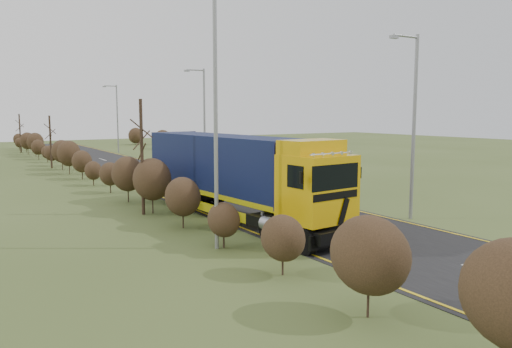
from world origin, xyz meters
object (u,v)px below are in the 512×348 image
(car_red_hatchback, at_px, (255,169))
(car_blue_sedan, at_px, (196,159))
(speed_sign, at_px, (225,159))
(streetlight_near, at_px, (413,119))
(lorry, at_px, (238,171))

(car_red_hatchback, relative_size, car_blue_sedan, 0.89)
(car_blue_sedan, height_order, speed_sign, speed_sign)
(car_red_hatchback, xyz_separation_m, speed_sign, (-2.47, 0.77, 0.88))
(streetlight_near, relative_size, speed_sign, 4.23)
(car_red_hatchback, xyz_separation_m, streetlight_near, (-2.52, -18.70, 4.41))
(streetlight_near, bearing_deg, lorry, 147.40)
(car_red_hatchback, distance_m, speed_sign, 2.73)
(lorry, relative_size, car_red_hatchback, 4.30)
(car_blue_sedan, bearing_deg, speed_sign, 102.13)
(car_blue_sedan, bearing_deg, car_red_hatchback, 116.84)
(lorry, xyz_separation_m, car_blue_sedan, (9.05, 24.12, -1.76))
(lorry, distance_m, streetlight_near, 9.03)
(car_blue_sedan, bearing_deg, lorry, 92.01)
(lorry, xyz_separation_m, streetlight_near, (7.28, -4.66, 2.60))
(lorry, height_order, speed_sign, lorry)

